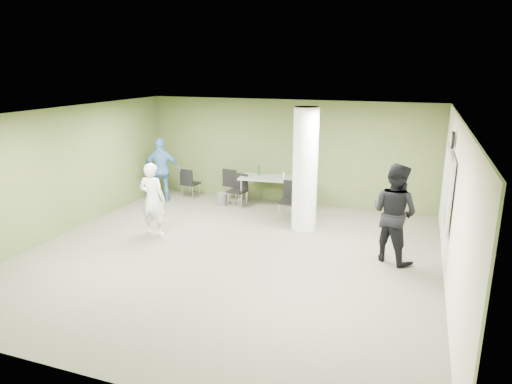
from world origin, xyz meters
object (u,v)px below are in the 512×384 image
at_px(chair_back_left, 189,181).
at_px(man_black, 394,213).
at_px(woman_white, 152,199).
at_px(man_blue, 162,170).
at_px(folding_table, 272,179).

distance_m(chair_back_left, man_black, 6.24).
relative_size(woman_white, man_blue, 0.92).
xyz_separation_m(folding_table, woman_white, (-1.83, -2.89, 0.06)).
distance_m(man_black, man_blue, 6.58).
bearing_deg(woman_white, chair_back_left, -79.88).
distance_m(woman_white, man_black, 5.10).
xyz_separation_m(folding_table, chair_back_left, (-2.44, -0.06, -0.25)).
xyz_separation_m(chair_back_left, man_blue, (-0.57, -0.49, 0.38)).
distance_m(folding_table, chair_back_left, 2.46).
bearing_deg(man_black, man_blue, 12.42).
distance_m(folding_table, man_black, 4.14).
xyz_separation_m(chair_back_left, woman_white, (0.61, -2.83, 0.31)).
xyz_separation_m(folding_table, man_black, (3.26, -2.55, 0.20)).
relative_size(man_black, man_blue, 1.08).
bearing_deg(woman_white, folding_table, -124.43).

